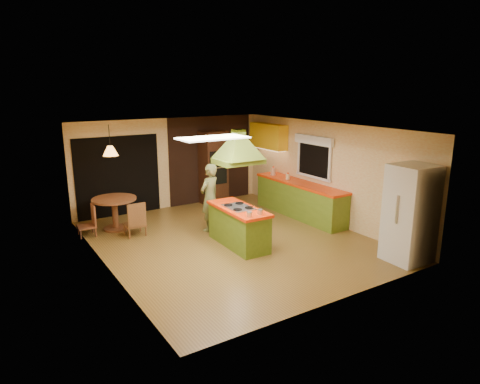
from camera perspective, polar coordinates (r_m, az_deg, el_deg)
ground at (r=9.61m, az=-1.10°, el=-6.46°), size 6.50×6.50×0.00m
room_walls at (r=9.24m, az=-1.14°, el=0.81°), size 5.50×6.50×6.50m
ceiling_plane at (r=9.04m, az=-1.18°, el=8.54°), size 6.50×6.50×0.00m
brick_panel at (r=12.60m, az=-3.92°, el=4.38°), size 2.64×0.03×2.50m
nook_opening at (r=11.61m, az=-15.92°, el=2.01°), size 2.20×0.03×2.10m
right_counter at (r=11.31m, az=7.95°, el=-0.95°), size 0.62×3.05×0.92m
upper_cabinets at (r=12.34m, az=3.78°, el=7.45°), size 0.34×1.40×0.70m
window_right at (r=11.05m, az=9.83°, el=5.56°), size 0.12×1.35×1.06m
fluor_panel at (r=7.46m, az=-3.64°, el=7.21°), size 1.20×0.60×0.03m
kitchen_island at (r=9.20m, az=-0.19°, el=-4.56°), size 0.72×1.70×0.86m
range_hood at (r=8.79m, az=-0.20°, el=6.77°), size 0.95×0.70×0.78m
man at (r=10.06m, az=-4.06°, el=-0.74°), size 0.69×0.58×1.61m
refrigerator at (r=8.89m, az=21.75°, el=-2.71°), size 0.82×0.78×1.92m
wall_oven at (r=12.36m, az=-3.58°, el=3.25°), size 0.72×0.63×2.10m
dining_table at (r=10.59m, az=-16.37°, el=-1.98°), size 1.04×1.04×0.77m
chair_left at (r=10.39m, az=-19.85°, el=-3.64°), size 0.41×0.41×0.72m
chair_near at (r=10.10m, az=-13.91°, el=-3.44°), size 0.44×0.44×0.80m
pendant_lamp at (r=10.31m, az=-16.90°, el=5.27°), size 0.43×0.43×0.22m
canister_large at (r=11.99m, az=4.46°, el=2.76°), size 0.17×0.17×0.21m
canister_medium at (r=12.00m, az=4.41°, el=2.72°), size 0.15×0.15×0.18m
canister_small at (r=11.49m, az=6.39°, el=2.05°), size 0.12×0.12×0.14m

